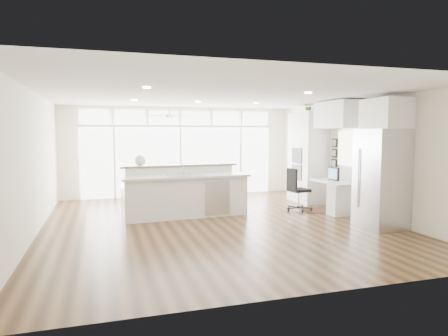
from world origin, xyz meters
name	(u,v)px	position (x,y,z in m)	size (l,w,h in m)	color
floor	(215,223)	(0.00, 0.00, -0.01)	(7.00, 8.00, 0.02)	#3B2312
ceiling	(215,95)	(0.00, 0.00, 2.70)	(7.00, 8.00, 0.02)	silver
wall_back	(180,152)	(0.00, 4.00, 1.35)	(7.00, 0.04, 2.70)	white
wall_front	(309,182)	(0.00, -4.00, 1.35)	(7.00, 0.04, 2.70)	white
wall_left	(34,164)	(-3.50, 0.00, 1.35)	(0.04, 8.00, 2.70)	white
wall_right	(358,157)	(3.50, 0.00, 1.35)	(0.04, 8.00, 2.70)	white
glass_wall	(180,161)	(0.00, 3.94, 1.05)	(5.80, 0.06, 2.08)	silver
transom_row	(180,118)	(0.00, 3.94, 2.38)	(5.90, 0.06, 0.40)	silver
desk_window	(349,148)	(3.46, 0.30, 1.55)	(0.04, 0.85, 0.85)	white
ceiling_fan	(170,112)	(-0.50, 2.80, 2.48)	(1.16, 1.16, 0.32)	silver
recessed_lights	(213,97)	(0.00, 0.20, 2.68)	(3.40, 3.00, 0.02)	white
oven_cabinet	(308,157)	(3.17, 1.80, 1.25)	(0.64, 1.20, 2.50)	white
desk_nook	(336,196)	(3.13, 0.30, 0.38)	(0.72, 1.30, 0.76)	white
upper_cabinets	(339,115)	(3.17, 0.30, 2.35)	(0.64, 1.30, 0.64)	white
refrigerator	(381,178)	(3.11, -1.35, 1.00)	(0.76, 0.90, 2.00)	silver
fridge_cabinet	(386,114)	(3.17, -1.35, 2.30)	(0.64, 0.90, 0.60)	white
framed_photos	(334,153)	(3.46, 0.92, 1.40)	(0.06, 0.22, 0.80)	black
kitchen_island	(185,191)	(-0.48, 0.86, 0.58)	(2.94, 1.11, 1.17)	white
rug	(322,210)	(2.92, 0.55, 0.01)	(1.00, 0.72, 0.01)	#321810
office_chair	(299,190)	(2.34, 0.71, 0.52)	(0.54, 0.50, 1.04)	black
fishbowl	(140,160)	(-1.45, 1.19, 1.29)	(0.25, 0.25, 0.25)	silver
monitor	(333,174)	(3.05, 0.30, 0.94)	(0.07, 0.43, 0.36)	black
keyboard	(327,181)	(2.88, 0.30, 0.77)	(0.11, 0.30, 0.02)	white
potted_plant	(308,107)	(3.17, 1.80, 2.62)	(0.27, 0.30, 0.23)	#31622A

